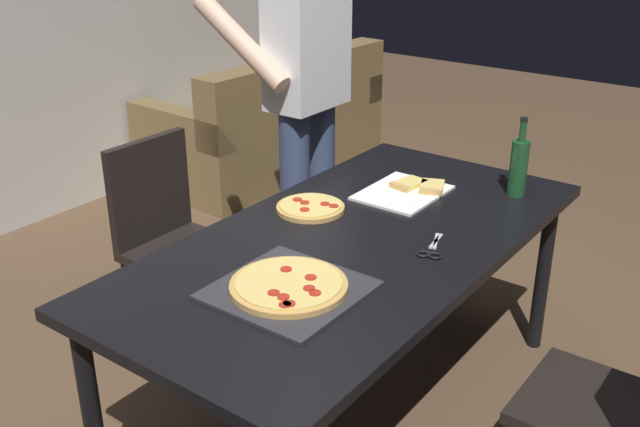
# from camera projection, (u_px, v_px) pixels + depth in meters

# --- Properties ---
(ground_plane) EXTENTS (12.00, 12.00, 0.00)m
(ground_plane) POSITION_uv_depth(u_px,v_px,m) (351.00, 411.00, 2.84)
(ground_plane) COLOR brown
(dining_table) EXTENTS (1.89, 0.95, 0.75)m
(dining_table) POSITION_uv_depth(u_px,v_px,m) (354.00, 254.00, 2.57)
(dining_table) COLOR black
(dining_table) RESTS_ON ground_plane
(chair_near_camera) EXTENTS (0.42, 0.42, 0.90)m
(chair_near_camera) POSITION_uv_depth(u_px,v_px,m) (629.00, 397.00, 2.11)
(chair_near_camera) COLOR black
(chair_near_camera) RESTS_ON ground_plane
(chair_far_side) EXTENTS (0.42, 0.42, 0.90)m
(chair_far_side) POSITION_uv_depth(u_px,v_px,m) (169.00, 230.00, 3.16)
(chair_far_side) COLOR black
(chair_far_side) RESTS_ON ground_plane
(couch) EXTENTS (1.73, 0.92, 0.85)m
(couch) POSITION_uv_depth(u_px,v_px,m) (271.00, 129.00, 5.20)
(couch) COLOR brown
(couch) RESTS_ON ground_plane
(person_serving_pizza) EXTENTS (0.55, 0.54, 1.75)m
(person_serving_pizza) POSITION_uv_depth(u_px,v_px,m) (305.00, 95.00, 3.34)
(person_serving_pizza) COLOR #38476B
(person_serving_pizza) RESTS_ON ground_plane
(pepperoni_pizza_on_tray) EXTENTS (0.42, 0.42, 0.04)m
(pepperoni_pizza_on_tray) POSITION_uv_depth(u_px,v_px,m) (289.00, 287.00, 2.19)
(pepperoni_pizza_on_tray) COLOR #2D2D33
(pepperoni_pizza_on_tray) RESTS_ON dining_table
(pizza_slices_on_towel) EXTENTS (0.36, 0.29, 0.03)m
(pizza_slices_on_towel) POSITION_uv_depth(u_px,v_px,m) (409.00, 190.00, 2.91)
(pizza_slices_on_towel) COLOR white
(pizza_slices_on_towel) RESTS_ON dining_table
(wine_bottle) EXTENTS (0.07, 0.07, 0.32)m
(wine_bottle) POSITION_uv_depth(u_px,v_px,m) (519.00, 166.00, 2.85)
(wine_bottle) COLOR #194723
(wine_bottle) RESTS_ON dining_table
(kitchen_scissors) EXTENTS (0.20, 0.11, 0.01)m
(kitchen_scissors) POSITION_uv_depth(u_px,v_px,m) (432.00, 250.00, 2.44)
(kitchen_scissors) COLOR silver
(kitchen_scissors) RESTS_ON dining_table
(second_pizza_plain) EXTENTS (0.26, 0.26, 0.03)m
(second_pizza_plain) POSITION_uv_depth(u_px,v_px,m) (310.00, 207.00, 2.75)
(second_pizza_plain) COLOR tan
(second_pizza_plain) RESTS_ON dining_table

